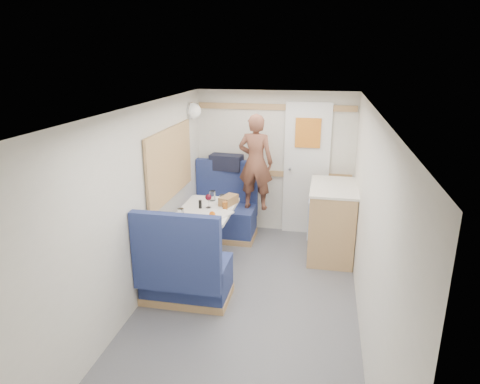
% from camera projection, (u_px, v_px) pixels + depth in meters
% --- Properties ---
extents(floor, '(4.50, 4.50, 0.00)m').
position_uv_depth(floor, '(244.00, 315.00, 4.22)').
color(floor, '#515156').
rests_on(floor, ground).
extents(ceiling, '(4.50, 4.50, 0.00)m').
position_uv_depth(ceiling, '(245.00, 111.00, 3.61)').
color(ceiling, silver).
rests_on(ceiling, wall_back).
extents(wall_back, '(2.20, 0.02, 2.00)m').
position_uv_depth(wall_back, '(274.00, 163.00, 6.02)').
color(wall_back, silver).
rests_on(wall_back, floor).
extents(wall_left, '(0.02, 4.50, 2.00)m').
position_uv_depth(wall_left, '(133.00, 213.00, 4.12)').
color(wall_left, silver).
rests_on(wall_left, floor).
extents(wall_right, '(0.02, 4.50, 2.00)m').
position_uv_depth(wall_right, '(369.00, 230.00, 3.71)').
color(wall_right, silver).
rests_on(wall_right, floor).
extents(oak_trim_low, '(2.15, 0.02, 0.08)m').
position_uv_depth(oak_trim_low, '(274.00, 174.00, 6.04)').
color(oak_trim_low, '#AD834E').
rests_on(oak_trim_low, wall_back).
extents(oak_trim_high, '(2.15, 0.02, 0.08)m').
position_uv_depth(oak_trim_high, '(276.00, 107.00, 5.76)').
color(oak_trim_high, '#AD834E').
rests_on(oak_trim_high, wall_back).
extents(side_window, '(0.04, 1.30, 0.72)m').
position_uv_depth(side_window, '(170.00, 163.00, 4.97)').
color(side_window, '#B0B99D').
rests_on(side_window, wall_left).
extents(rear_door, '(0.62, 0.12, 1.86)m').
position_uv_depth(rear_door, '(306.00, 167.00, 5.91)').
color(rear_door, white).
rests_on(rear_door, wall_back).
extents(dinette_table, '(0.62, 0.92, 0.72)m').
position_uv_depth(dinette_table, '(207.00, 220.00, 5.10)').
color(dinette_table, white).
rests_on(dinette_table, floor).
extents(bench_far, '(0.90, 0.59, 1.05)m').
position_uv_depth(bench_far, '(224.00, 216.00, 5.99)').
color(bench_far, navy).
rests_on(bench_far, floor).
extents(bench_near, '(0.90, 0.59, 1.05)m').
position_uv_depth(bench_near, '(185.00, 275.00, 4.38)').
color(bench_near, navy).
rests_on(bench_near, floor).
extents(ledge, '(0.90, 0.14, 0.04)m').
position_uv_depth(ledge, '(227.00, 171.00, 6.05)').
color(ledge, '#AD834E').
rests_on(ledge, bench_far).
extents(dome_light, '(0.20, 0.20, 0.20)m').
position_uv_depth(dome_light, '(193.00, 111.00, 5.61)').
color(dome_light, white).
rests_on(dome_light, wall_left).
extents(galley_counter, '(0.57, 0.92, 0.92)m').
position_uv_depth(galley_counter, '(331.00, 220.00, 5.37)').
color(galley_counter, '#AD834E').
rests_on(galley_counter, floor).
extents(person, '(0.49, 0.34, 1.29)m').
position_uv_depth(person, '(256.00, 162.00, 5.67)').
color(person, brown).
rests_on(person, bench_far).
extents(duffel_bag, '(0.47, 0.26, 0.22)m').
position_uv_depth(duffel_bag, '(226.00, 162.00, 6.02)').
color(duffel_bag, black).
rests_on(duffel_bag, ledge).
extents(tray, '(0.34, 0.38, 0.02)m').
position_uv_depth(tray, '(218.00, 214.00, 4.85)').
color(tray, white).
rests_on(tray, dinette_table).
extents(orange_fruit, '(0.07, 0.07, 0.07)m').
position_uv_depth(orange_fruit, '(212.00, 214.00, 4.72)').
color(orange_fruit, orange).
rests_on(orange_fruit, tray).
extents(cheese_block, '(0.11, 0.07, 0.04)m').
position_uv_depth(cheese_block, '(209.00, 218.00, 4.67)').
color(cheese_block, '#E7CD85').
rests_on(cheese_block, tray).
extents(wine_glass, '(0.08, 0.08, 0.17)m').
position_uv_depth(wine_glass, '(208.00, 198.00, 5.04)').
color(wine_glass, white).
rests_on(wine_glass, dinette_table).
extents(tumbler_left, '(0.07, 0.07, 0.12)m').
position_uv_depth(tumbler_left, '(181.00, 214.00, 4.72)').
color(tumbler_left, white).
rests_on(tumbler_left, dinette_table).
extents(tumbler_mid, '(0.08, 0.08, 0.12)m').
position_uv_depth(tumbler_mid, '(212.00, 196.00, 5.32)').
color(tumbler_mid, white).
rests_on(tumbler_mid, dinette_table).
extents(tumbler_right, '(0.07, 0.07, 0.11)m').
position_uv_depth(tumbler_right, '(222.00, 199.00, 5.21)').
color(tumbler_right, silver).
rests_on(tumbler_right, dinette_table).
extents(beer_glass, '(0.06, 0.06, 0.10)m').
position_uv_depth(beer_glass, '(225.00, 206.00, 5.01)').
color(beer_glass, '#934B15').
rests_on(beer_glass, dinette_table).
extents(pepper_grinder, '(0.04, 0.04, 0.10)m').
position_uv_depth(pepper_grinder, '(200.00, 204.00, 5.05)').
color(pepper_grinder, black).
rests_on(pepper_grinder, dinette_table).
extents(bread_loaf, '(0.21, 0.29, 0.11)m').
position_uv_depth(bread_loaf, '(228.00, 200.00, 5.18)').
color(bread_loaf, brown).
rests_on(bread_loaf, dinette_table).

